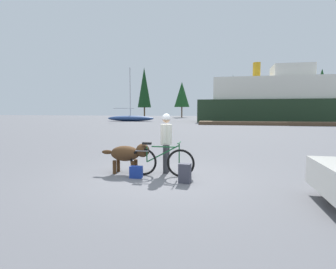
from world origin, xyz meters
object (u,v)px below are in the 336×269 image
object	(u,v)px
dog	(128,154)
sailboat_moored	(130,118)
handbag_pannier	(136,172)
bicycle	(161,161)
person_cyclist	(166,138)
ferry_boat	(275,101)
backpack	(185,173)

from	to	relation	value
dog	sailboat_moored	size ratio (longest dim) A/B	0.16
handbag_pannier	sailboat_moored	world-z (taller)	sailboat_moored
bicycle	dog	distance (m)	0.99
person_cyclist	ferry_boat	distance (m)	37.23
person_cyclist	ferry_boat	world-z (taller)	ferry_boat
dog	handbag_pannier	world-z (taller)	dog
person_cyclist	ferry_boat	size ratio (longest dim) A/B	0.07
backpack	sailboat_moored	bearing A→B (deg)	111.78
bicycle	person_cyclist	world-z (taller)	person_cyclist
handbag_pannier	sailboat_moored	distance (m)	37.85
person_cyclist	backpack	xyz separation A→B (m)	(0.68, -1.00, -0.75)
bicycle	ferry_boat	world-z (taller)	ferry_boat
dog	handbag_pannier	size ratio (longest dim) A/B	4.34
bicycle	backpack	bearing A→B (deg)	-36.74
person_cyclist	handbag_pannier	distance (m)	1.31
handbag_pannier	ferry_boat	distance (m)	38.20
dog	sailboat_moored	world-z (taller)	sailboat_moored
person_cyclist	backpack	distance (m)	1.42
bicycle	person_cyclist	bearing A→B (deg)	85.71
handbag_pannier	bicycle	bearing A→B (deg)	28.41
handbag_pannier	ferry_boat	world-z (taller)	ferry_boat
bicycle	ferry_boat	xyz separation A→B (m)	(8.79, 36.58, 2.75)
backpack	sailboat_moored	xyz separation A→B (m)	(-14.29, 35.76, 0.26)
bicycle	backpack	distance (m)	0.90
backpack	person_cyclist	bearing A→B (deg)	124.22
backpack	handbag_pannier	xyz separation A→B (m)	(-1.31, 0.21, -0.08)
person_cyclist	ferry_boat	bearing A→B (deg)	76.37
backpack	sailboat_moored	world-z (taller)	sailboat_moored
person_cyclist	handbag_pannier	xyz separation A→B (m)	(-0.63, -0.79, -0.84)
person_cyclist	handbag_pannier	size ratio (longest dim) A/B	5.18
sailboat_moored	dog	bearing A→B (deg)	-70.24
sailboat_moored	person_cyclist	bearing A→B (deg)	-68.62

